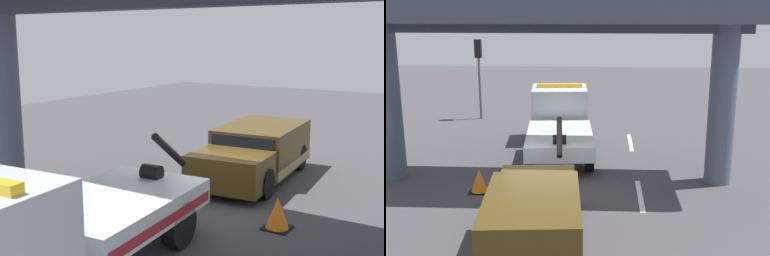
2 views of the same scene
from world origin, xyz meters
The scene contains 8 objects.
ground_plane centered at (0.00, 0.00, -0.05)m, with size 60.00×40.00×0.10m, color #423F44.
lane_stripe_mid centered at (0.00, -2.86, 0.00)m, with size 2.60×0.16×0.01m, color silver.
lane_stripe_east centered at (6.00, -2.86, 0.00)m, with size 2.60×0.16×0.01m, color silver.
tow_truck_white centered at (4.89, 0.07, 1.20)m, with size 7.33×2.86×2.46m.
towed_van_green centered at (-3.50, -0.01, 0.78)m, with size 5.35×2.59×1.58m.
overpass_structure centered at (1.37, 0.00, 5.18)m, with size 3.60×13.03×6.12m.
traffic_light_far centered at (10.02, 4.51, 2.93)m, with size 0.39×0.32×4.00m.
traffic_cone_orange centered at (0.09, 2.23, 0.35)m, with size 0.62×0.62×0.74m.
Camera 2 is at (-14.90, -1.64, 6.03)m, focal length 47.49 mm.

